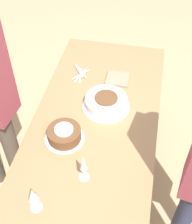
{
  "coord_description": "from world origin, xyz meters",
  "views": [
    {
      "loc": [
        1.39,
        0.28,
        2.27
      ],
      "look_at": [
        0.0,
        0.0,
        0.78
      ],
      "focal_mm": 50.0,
      "sensor_mm": 36.0,
      "label": 1
    }
  ],
  "objects_px": {
    "wine_glass_near": "(33,196)",
    "wine_glass_far": "(84,164)",
    "cake_center_white": "(106,102)",
    "cake_front_chocolate": "(64,134)"
  },
  "relations": [
    {
      "from": "cake_center_white",
      "to": "cake_front_chocolate",
      "type": "bearing_deg",
      "value": -31.59
    },
    {
      "from": "wine_glass_near",
      "to": "wine_glass_far",
      "type": "distance_m",
      "value": 0.31
    },
    {
      "from": "cake_center_white",
      "to": "wine_glass_far",
      "type": "bearing_deg",
      "value": -1.98
    },
    {
      "from": "cake_center_white",
      "to": "wine_glass_near",
      "type": "height_order",
      "value": "wine_glass_near"
    },
    {
      "from": "cake_center_white",
      "to": "wine_glass_far",
      "type": "xyz_separation_m",
      "value": [
        0.58,
        -0.02,
        0.09
      ]
    },
    {
      "from": "cake_center_white",
      "to": "wine_glass_near",
      "type": "xyz_separation_m",
      "value": [
        0.81,
        -0.23,
        0.09
      ]
    },
    {
      "from": "cake_center_white",
      "to": "cake_front_chocolate",
      "type": "relative_size",
      "value": 1.31
    },
    {
      "from": "cake_front_chocolate",
      "to": "wine_glass_far",
      "type": "height_order",
      "value": "wine_glass_far"
    },
    {
      "from": "cake_center_white",
      "to": "wine_glass_far",
      "type": "relative_size",
      "value": 1.62
    },
    {
      "from": "wine_glass_near",
      "to": "cake_front_chocolate",
      "type": "bearing_deg",
      "value": 177.46
    }
  ]
}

